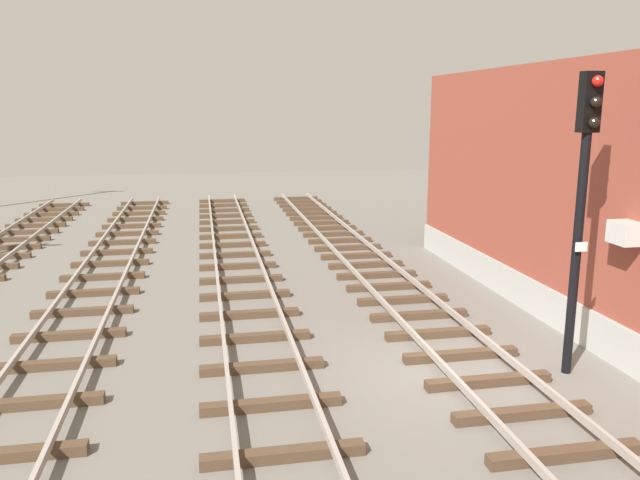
# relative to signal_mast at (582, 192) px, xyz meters

# --- Properties ---
(ground_plane) EXTENTS (80.00, 80.00, 0.00)m
(ground_plane) POSITION_rel_signal_mast_xyz_m (-2.35, 0.39, -3.65)
(ground_plane) COLOR slate
(track_near_building) EXTENTS (2.50, 49.43, 0.32)m
(track_near_building) POSITION_rel_signal_mast_xyz_m (-1.81, 0.39, -3.52)
(track_near_building) COLOR #4C3826
(track_near_building) RESTS_ON ground
(track_centre) EXTENTS (2.50, 49.43, 0.32)m
(track_centre) POSITION_rel_signal_mast_xyz_m (-5.99, 0.39, -3.52)
(track_centre) COLOR #4C3826
(track_centre) RESTS_ON ground
(track_far) EXTENTS (2.50, 49.43, 0.32)m
(track_far) POSITION_rel_signal_mast_xyz_m (-10.17, 0.39, -3.52)
(track_far) COLOR #4C3826
(track_far) RESTS_ON ground
(signal_mast) EXTENTS (0.36, 0.40, 5.85)m
(signal_mast) POSITION_rel_signal_mast_xyz_m (0.00, 0.00, 0.00)
(signal_mast) COLOR black
(signal_mast) RESTS_ON ground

